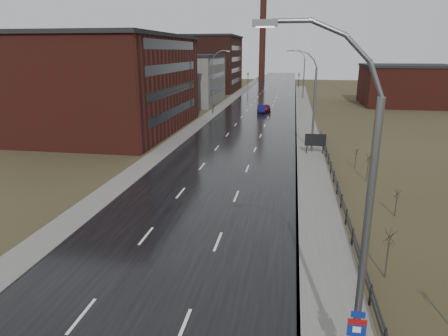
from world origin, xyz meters
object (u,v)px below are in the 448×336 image
at_px(billboard, 315,141).
at_px(car_near, 262,109).
at_px(streetlight_main, 356,227).
at_px(car_far, 266,108).

xyz_separation_m(billboard, car_near, (-8.38, 30.88, -0.93)).
relative_size(streetlight_main, car_far, 2.84).
relative_size(billboard, car_far, 0.57).
bearing_deg(streetlight_main, billboard, 88.90).
bearing_deg(billboard, car_near, 105.18).
bearing_deg(car_near, billboard, -77.83).
xyz_separation_m(streetlight_main, car_near, (-7.75, 63.63, -5.33)).
bearing_deg(streetlight_main, car_near, 96.95).
distance_m(streetlight_main, car_far, 65.83).
distance_m(car_near, car_far, 1.76).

